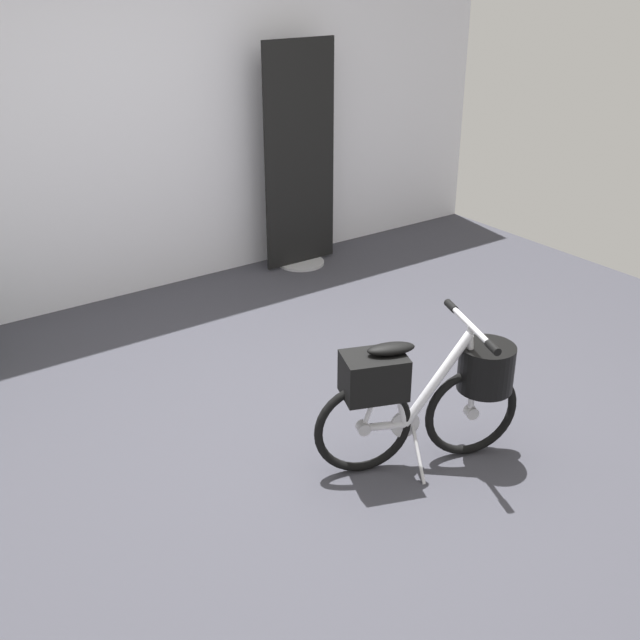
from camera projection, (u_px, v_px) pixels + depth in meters
ground_plane at (326, 435)px, 3.92m from camera, size 6.24×6.24×0.00m
back_wall at (118, 102)px, 5.05m from camera, size 6.24×0.10×2.64m
floor_banner_stand at (300, 169)px, 5.74m from camera, size 0.60×0.36×1.67m
folding_bike_foreground at (429, 390)px, 3.56m from camera, size 0.95×0.56×0.71m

